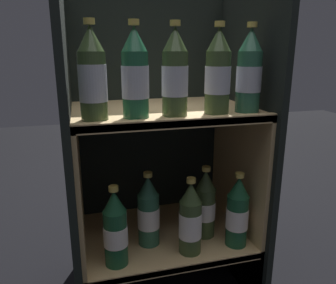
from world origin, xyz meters
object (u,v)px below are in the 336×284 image
(bottle_upper_front_4, at_px, (249,73))
(bottle_upper_front_2, at_px, (175,75))
(bottle_upper_front_1, at_px, (135,76))
(bottle_lower_back_0, at_px, (149,212))
(bottle_upper_front_3, at_px, (218,74))
(bottle_lower_front_0, at_px, (115,230))
(bottle_lower_front_1, at_px, (190,220))
(bottle_lower_back_1, at_px, (205,205))
(bottle_upper_front_0, at_px, (92,77))
(bottle_lower_front_2, at_px, (237,213))

(bottle_upper_front_4, bearing_deg, bottle_upper_front_2, 180.00)
(bottle_upper_front_1, relative_size, bottle_lower_back_0, 1.00)
(bottle_upper_front_3, distance_m, bottle_lower_front_0, 0.52)
(bottle_lower_front_1, xyz_separation_m, bottle_lower_back_0, (-0.11, 0.08, 0.00))
(bottle_lower_front_0, height_order, bottle_lower_back_0, same)
(bottle_lower_back_1, bearing_deg, bottle_upper_front_2, -148.97)
(bottle_upper_front_4, bearing_deg, bottle_upper_front_3, 180.00)
(bottle_upper_front_0, distance_m, bottle_upper_front_4, 0.42)
(bottle_lower_front_2, xyz_separation_m, bottle_lower_back_0, (-0.27, 0.08, -0.00))
(bottle_upper_front_3, relative_size, bottle_lower_front_0, 1.00)
(bottle_upper_front_3, xyz_separation_m, bottle_lower_front_1, (-0.07, 0.00, -0.43))
(bottle_upper_front_0, height_order, bottle_lower_front_2, bottle_upper_front_0)
(bottle_lower_back_0, distance_m, bottle_lower_back_1, 0.19)
(bottle_upper_front_1, height_order, bottle_upper_front_3, same)
(bottle_upper_front_1, bearing_deg, bottle_upper_front_2, 0.00)
(bottle_upper_front_3, bearing_deg, bottle_upper_front_4, 0.00)
(bottle_upper_front_0, height_order, bottle_upper_front_2, same)
(bottle_lower_front_2, bearing_deg, bottle_upper_front_4, -0.00)
(bottle_lower_front_1, bearing_deg, bottle_lower_back_1, 45.12)
(bottle_lower_front_1, bearing_deg, bottle_lower_front_0, 180.00)
(bottle_upper_front_3, height_order, bottle_upper_front_4, same)
(bottle_lower_back_1, bearing_deg, bottle_lower_front_2, -45.12)
(bottle_upper_front_2, bearing_deg, bottle_lower_back_1, 31.03)
(bottle_lower_back_0, bearing_deg, bottle_lower_front_0, -145.22)
(bottle_lower_back_1, bearing_deg, bottle_upper_front_3, -95.50)
(bottle_upper_front_1, distance_m, bottle_lower_front_2, 0.53)
(bottle_upper_front_1, bearing_deg, bottle_lower_back_0, 60.60)
(bottle_upper_front_1, relative_size, bottle_upper_front_3, 1.00)
(bottle_upper_front_2, relative_size, bottle_upper_front_3, 1.00)
(bottle_upper_front_0, bearing_deg, bottle_upper_front_4, 0.00)
(bottle_upper_front_1, relative_size, bottle_lower_back_1, 1.00)
(bottle_lower_front_1, xyz_separation_m, bottle_lower_front_2, (0.15, 0.00, 0.00))
(bottle_lower_front_0, bearing_deg, bottle_lower_back_0, 34.78)
(bottle_lower_front_1, relative_size, bottle_lower_back_1, 1.00)
(bottle_lower_back_0, bearing_deg, bottle_lower_front_2, -16.25)
(bottle_lower_front_1, xyz_separation_m, bottle_lower_back_1, (0.08, 0.08, 0.00))
(bottle_upper_front_3, distance_m, bottle_lower_back_0, 0.47)
(bottle_lower_back_0, bearing_deg, bottle_upper_front_0, -152.48)
(bottle_upper_front_4, bearing_deg, bottle_lower_back_1, 137.90)
(bottle_upper_front_2, distance_m, bottle_lower_front_0, 0.46)
(bottle_upper_front_2, height_order, bottle_upper_front_3, same)
(bottle_upper_front_0, relative_size, bottle_upper_front_3, 1.00)
(bottle_lower_front_0, bearing_deg, bottle_upper_front_4, 0.00)
(bottle_upper_front_1, xyz_separation_m, bottle_lower_back_1, (0.23, 0.08, -0.43))
(bottle_lower_front_0, distance_m, bottle_lower_back_1, 0.31)
(bottle_upper_front_1, distance_m, bottle_lower_front_0, 0.43)
(bottle_upper_front_2, relative_size, bottle_lower_front_1, 1.00)
(bottle_lower_back_0, bearing_deg, bottle_upper_front_2, -52.29)
(bottle_upper_front_0, bearing_deg, bottle_upper_front_3, 0.00)
(bottle_upper_front_2, bearing_deg, bottle_lower_back_0, 127.71)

